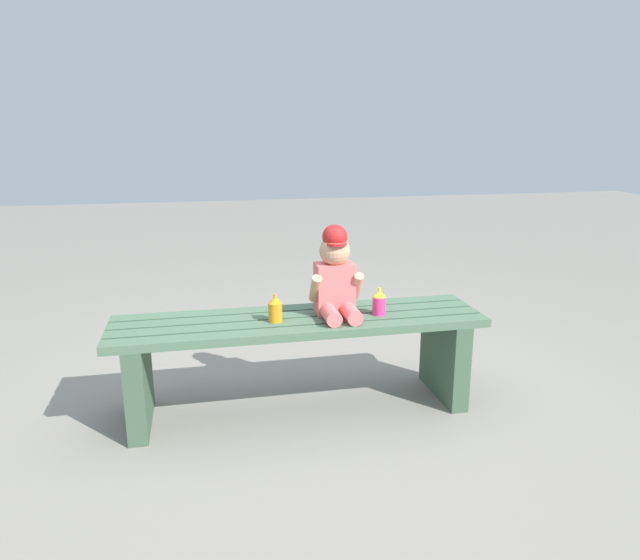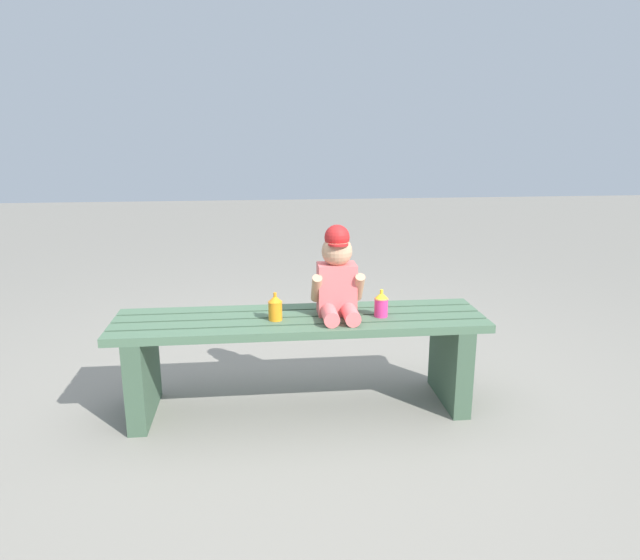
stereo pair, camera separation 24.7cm
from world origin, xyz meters
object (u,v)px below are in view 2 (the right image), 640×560
(park_bench, at_px, (300,346))
(child_figure, at_px, (337,277))
(sippy_cup_right, at_px, (381,304))
(sippy_cup_left, at_px, (275,307))

(park_bench, relative_size, child_figure, 4.05)
(park_bench, relative_size, sippy_cup_right, 13.22)
(child_figure, height_order, sippy_cup_right, child_figure)
(park_bench, xyz_separation_m, sippy_cup_right, (0.36, -0.03, 0.20))
(child_figure, xyz_separation_m, sippy_cup_right, (0.19, -0.04, -0.12))
(park_bench, height_order, sippy_cup_left, sippy_cup_left)
(child_figure, bearing_deg, park_bench, -175.44)
(child_figure, height_order, sippy_cup_left, child_figure)
(park_bench, xyz_separation_m, child_figure, (0.17, 0.01, 0.32))
(child_figure, relative_size, sippy_cup_left, 3.26)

